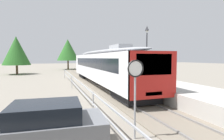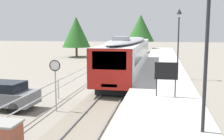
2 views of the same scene
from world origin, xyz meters
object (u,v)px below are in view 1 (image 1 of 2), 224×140
at_px(commuter_train, 103,65).
at_px(speed_limit_sign, 135,79).
at_px(parked_hatchback_grey, 39,128).
at_px(platform_lamp_mid_platform, 147,41).

xyz_separation_m(commuter_train, speed_limit_sign, (-2.40, -12.54, -0.02)).
distance_m(speed_limit_sign, parked_hatchback_grey, 3.42).
bearing_deg(speed_limit_sign, commuter_train, 79.17).
bearing_deg(speed_limit_sign, parked_hatchback_grey, -179.43).
xyz_separation_m(platform_lamp_mid_platform, speed_limit_sign, (-6.97, -11.64, -2.50)).
bearing_deg(commuter_train, speed_limit_sign, -100.83).
height_order(speed_limit_sign, parked_hatchback_grey, speed_limit_sign).
relative_size(commuter_train, speed_limit_sign, 7.11).
height_order(commuter_train, speed_limit_sign, commuter_train).
bearing_deg(platform_lamp_mid_platform, speed_limit_sign, -120.91).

